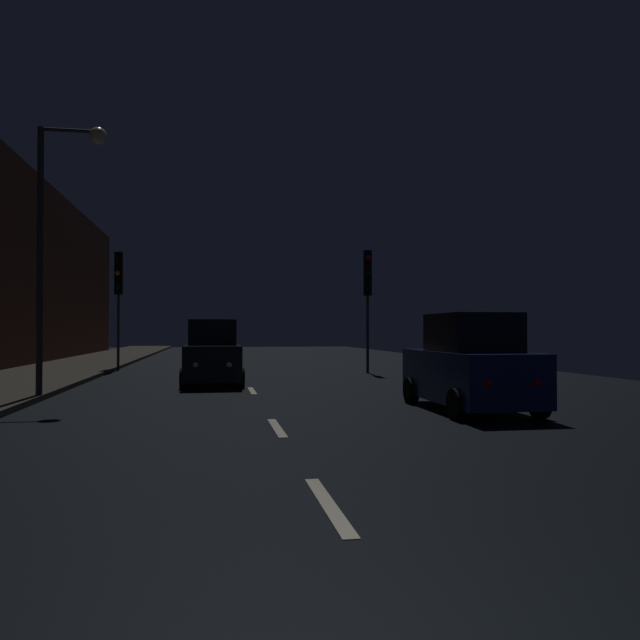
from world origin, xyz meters
TOP-DOWN VIEW (x-y plane):
  - ground at (0.00, 24.50)m, footprint 27.60×84.00m
  - sidewalk_left at (-7.60, 24.50)m, footprint 4.40×84.00m
  - lane_centerline at (0.00, 8.86)m, footprint 0.16×14.60m
  - traffic_light_far_left at (-5.30, 25.91)m, footprint 0.33×0.47m
  - traffic_light_far_right at (5.30, 22.51)m, footprint 0.33×0.47m
  - streetlamp_overhead at (-5.03, 13.65)m, footprint 1.70×0.44m
  - car_approaching_headlights at (-1.16, 17.82)m, footprint 1.96×4.25m
  - car_parked_right_near at (4.50, 9.95)m, footprint 1.98×4.29m

SIDE VIEW (x-z plane):
  - ground at x=0.00m, z-range -0.02..0.00m
  - lane_centerline at x=0.00m, z-range 0.00..0.01m
  - sidewalk_left at x=-7.60m, z-range 0.00..0.15m
  - car_approaching_headlights at x=-1.16m, z-range -0.09..2.05m
  - car_parked_right_near at x=4.50m, z-range -0.09..2.07m
  - traffic_light_far_right at x=5.30m, z-range 1.19..6.36m
  - traffic_light_far_left at x=-5.30m, z-range 1.23..6.53m
  - streetlamp_overhead at x=-5.03m, z-range 1.16..8.22m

